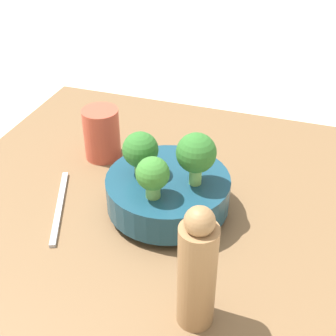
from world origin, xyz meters
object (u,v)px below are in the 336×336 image
at_px(cup, 102,134).
at_px(pepper_mill, 197,271).
at_px(bowl, 168,192).
at_px(fork, 60,206).

distance_m(cup, pepper_mill, 0.42).
xyz_separation_m(bowl, fork, (0.05, -0.18, -0.04)).
bearing_deg(cup, pepper_mill, 41.21).
height_order(cup, fork, cup).
xyz_separation_m(bowl, pepper_mill, (0.20, 0.10, 0.05)).
bearing_deg(fork, pepper_mill, 62.67).
relative_size(bowl, pepper_mill, 1.10).
relative_size(cup, pepper_mill, 0.55).
height_order(bowl, pepper_mill, pepper_mill).
xyz_separation_m(cup, pepper_mill, (0.32, 0.28, 0.04)).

